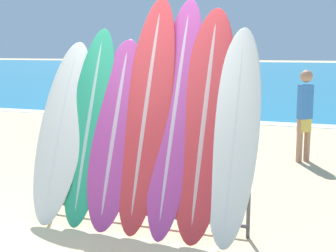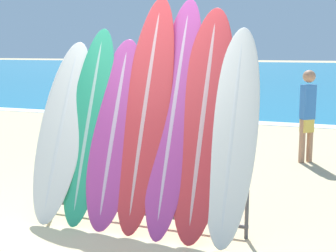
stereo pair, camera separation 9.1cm
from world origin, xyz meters
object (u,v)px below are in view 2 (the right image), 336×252
surfboard_slot_0 (62,129)px  surfboard_slot_4 (174,113)px  surfboard_slot_2 (114,131)px  surfboard_rack (142,179)px  surfboard_slot_5 (203,120)px  surfboard_slot_6 (233,134)px  person_near_water (307,112)px  surfboard_slot_1 (89,124)px  person_far_left (126,95)px  surfboard_slot_3 (146,111)px

surfboard_slot_0 → surfboard_slot_4: size_ratio=0.81×
surfboard_slot_0 → surfboard_slot_2: bearing=0.2°
surfboard_rack → surfboard_slot_2: 0.60m
surfboard_rack → surfboard_slot_0: surfboard_slot_0 is taller
surfboard_slot_2 → surfboard_slot_5: size_ratio=0.86×
surfboard_rack → surfboard_slot_6: surfboard_slot_6 is taller
surfboard_slot_4 → surfboard_slot_6: size_ratio=1.15×
surfboard_slot_0 → person_near_water: bearing=55.8°
surfboard_slot_2 → surfboard_slot_5: 1.00m
surfboard_slot_1 → surfboard_slot_4: 1.00m
surfboard_slot_2 → person_near_water: surfboard_slot_2 is taller
surfboard_slot_4 → surfboard_rack: bearing=-162.1°
surfboard_slot_4 → person_far_left: size_ratio=1.49×
surfboard_rack → surfboard_slot_5: (0.66, 0.08, 0.67)m
surfboard_slot_1 → surfboard_slot_6: 1.64m
surfboard_slot_0 → surfboard_slot_4: bearing=4.7°
surfboard_slot_6 → surfboard_slot_1: bearing=179.7°
surfboard_slot_1 → surfboard_slot_2: surfboard_slot_1 is taller
person_near_water → surfboard_slot_6: bearing=39.8°
person_near_water → person_far_left: person_far_left is taller
person_far_left → surfboard_slot_5: bearing=-3.1°
surfboard_slot_0 → surfboard_slot_6: bearing=0.7°
surfboard_slot_0 → person_near_water: (2.45, 3.61, -0.15)m
surfboard_slot_3 → surfboard_slot_4: size_ratio=1.01×
surfboard_slot_4 → person_near_water: size_ratio=1.58×
surfboard_slot_0 → surfboard_slot_6: size_ratio=0.93×
surfboard_slot_2 → surfboard_slot_1: bearing=175.0°
surfboard_slot_3 → surfboard_slot_4: surfboard_slot_3 is taller
surfboard_slot_6 → person_near_water: bearing=82.4°
surfboard_slot_6 → person_far_left: 5.97m
surfboard_slot_2 → surfboard_slot_4: (0.65, 0.10, 0.22)m
surfboard_rack → surfboard_slot_4: (0.33, 0.11, 0.73)m
surfboard_slot_4 → surfboard_slot_6: 0.68m
surfboard_slot_0 → surfboard_slot_1: bearing=5.5°
surfboard_rack → surfboard_slot_5: 0.94m
surfboard_slot_2 → surfboard_slot_3: size_ratio=0.81×
surfboard_slot_0 → surfboard_slot_1: 0.34m
surfboard_slot_4 → surfboard_slot_2: bearing=-170.9°
surfboard_slot_2 → surfboard_slot_4: size_ratio=0.82×
surfboard_slot_4 → surfboard_slot_6: surfboard_slot_4 is taller
surfboard_slot_3 → person_near_water: size_ratio=1.60×
surfboard_slot_0 → person_far_left: 5.10m
surfboard_slot_5 → person_near_water: (0.80, 3.53, -0.33)m
surfboard_rack → surfboard_slot_0: (-0.99, -0.00, 0.49)m
surfboard_slot_1 → person_near_water: size_ratio=1.38×
surfboard_rack → surfboard_slot_6: (0.98, 0.02, 0.56)m
surfboard_slot_4 → surfboard_slot_6: bearing=-7.3°
surfboard_slot_2 → person_near_water: size_ratio=1.30×
surfboard_rack → person_near_water: size_ratio=1.49×
person_near_water → person_far_left: (-3.97, 1.26, 0.05)m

